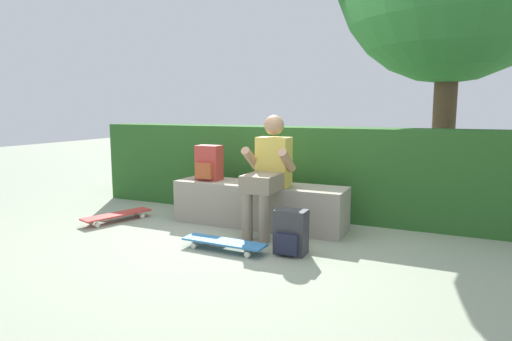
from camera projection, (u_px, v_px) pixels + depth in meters
ground_plane at (243, 235)px, 4.43m from camera, size 24.00×24.00×0.00m
bench_main at (259, 205)px, 4.76m from camera, size 1.92×0.48×0.47m
person_skater at (268, 170)px, 4.42m from camera, size 0.49×0.62×1.22m
skateboard_near_person at (224, 242)px, 3.94m from camera, size 0.81×0.22×0.09m
skateboard_beside_bench at (117, 215)px, 4.95m from camera, size 0.44×0.82×0.09m
backpack_on_bench at (209, 163)px, 4.95m from camera, size 0.28×0.23×0.40m
backpack_on_ground at (291, 233)px, 3.83m from camera, size 0.28×0.23×0.40m
hedge_row at (301, 171)px, 5.28m from camera, size 5.55×0.51×1.07m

